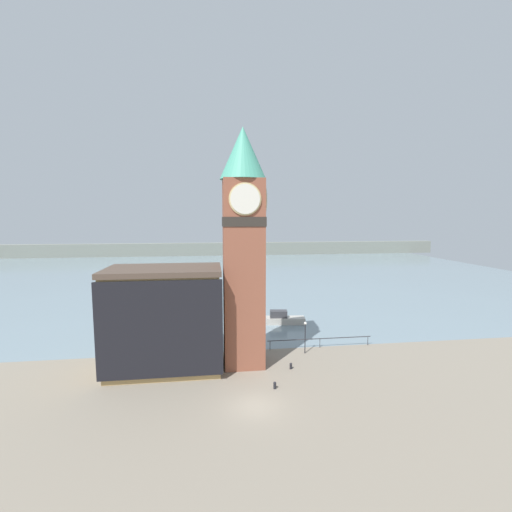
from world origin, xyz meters
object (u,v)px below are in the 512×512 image
(clock_tower, at_px, (243,242))
(lamp_post, at_px, (305,331))
(pier_building, at_px, (165,319))
(mooring_bollard_near, at_px, (275,385))
(boat_near, at_px, (284,319))
(mooring_bollard_far, at_px, (291,366))

(clock_tower, distance_m, lamp_post, 12.17)
(pier_building, xyz_separation_m, mooring_bollard_near, (9.86, -5.38, -4.68))
(boat_near, distance_m, lamp_post, 10.90)
(pier_building, relative_size, lamp_post, 3.12)
(boat_near, relative_size, lamp_post, 1.58)
(clock_tower, relative_size, mooring_bollard_far, 37.35)
(pier_building, xyz_separation_m, mooring_bollard_far, (12.14, -1.71, -4.69))
(mooring_bollard_near, distance_m, lamp_post, 8.96)
(mooring_bollard_near, bearing_deg, boat_near, 75.63)
(boat_near, bearing_deg, clock_tower, -111.32)
(clock_tower, height_order, pier_building, clock_tower)
(mooring_bollard_near, xyz_separation_m, lamp_post, (4.71, 7.30, 2.15))
(pier_building, distance_m, boat_near, 19.73)
(clock_tower, xyz_separation_m, lamp_post, (6.88, 1.70, -9.89))
(mooring_bollard_near, bearing_deg, clock_tower, 111.16)
(mooring_bollard_near, bearing_deg, pier_building, 151.40)
(boat_near, xyz_separation_m, mooring_bollard_near, (-4.62, -18.05, -0.33))
(clock_tower, height_order, boat_near, clock_tower)
(pier_building, height_order, mooring_bollard_far, pier_building)
(clock_tower, relative_size, pier_building, 2.13)
(mooring_bollard_far, bearing_deg, boat_near, 80.76)
(pier_building, relative_size, mooring_bollard_far, 17.57)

